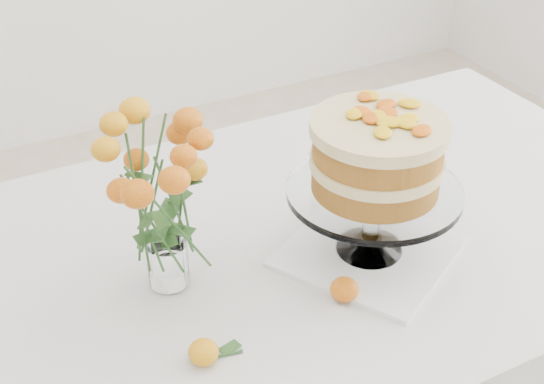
% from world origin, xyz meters
% --- Properties ---
extents(table, '(1.43, 0.93, 0.76)m').
position_xyz_m(table, '(0.00, 0.00, 0.67)').
color(table, tan).
rests_on(table, ground).
extents(napkin, '(0.39, 0.39, 0.01)m').
position_xyz_m(napkin, '(-0.01, -0.11, 0.76)').
color(napkin, white).
rests_on(napkin, table).
extents(cake_stand, '(0.31, 0.31, 0.28)m').
position_xyz_m(cake_stand, '(-0.01, -0.11, 0.95)').
color(cake_stand, white).
rests_on(cake_stand, napkin).
extents(rose_vase, '(0.25, 0.25, 0.36)m').
position_xyz_m(rose_vase, '(-0.37, -0.02, 0.97)').
color(rose_vase, white).
rests_on(rose_vase, table).
extents(loose_rose_near, '(0.09, 0.05, 0.04)m').
position_xyz_m(loose_rose_near, '(-0.39, -0.22, 0.78)').
color(loose_rose_near, orange).
rests_on(loose_rose_near, table).
extents(loose_rose_far, '(0.09, 0.05, 0.04)m').
position_xyz_m(loose_rose_far, '(-0.12, -0.20, 0.78)').
color(loose_rose_far, '#C84309').
rests_on(loose_rose_far, table).
extents(stray_petal_a, '(0.03, 0.02, 0.00)m').
position_xyz_m(stray_petal_a, '(-0.12, -0.10, 0.76)').
color(stray_petal_a, yellow).
rests_on(stray_petal_a, table).
extents(stray_petal_b, '(0.03, 0.02, 0.00)m').
position_xyz_m(stray_petal_b, '(-0.02, -0.14, 0.76)').
color(stray_petal_b, yellow).
rests_on(stray_petal_b, table).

